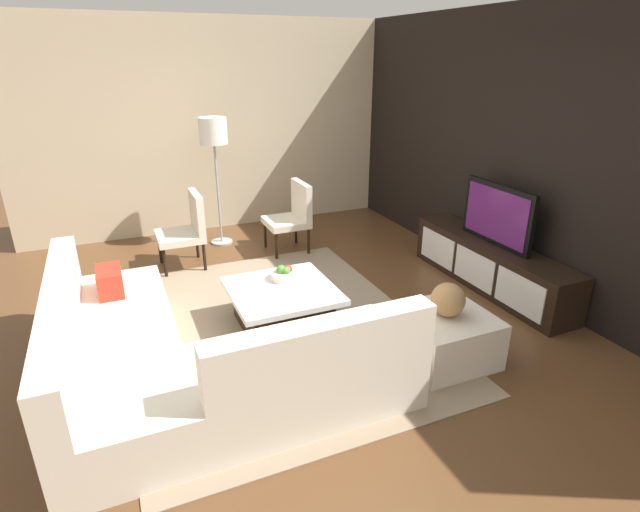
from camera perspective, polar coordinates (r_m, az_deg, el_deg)
ground_plane at (r=4.52m, az=-5.07°, el=-8.80°), size 14.00×14.00×0.00m
feature_wall_back at (r=5.43m, az=23.01°, el=10.73°), size 6.40×0.12×2.80m
side_wall_left at (r=7.09m, az=-12.44°, el=14.26°), size 0.12×5.20×2.80m
area_rug at (r=4.60m, az=-5.48°, el=-8.15°), size 3.29×2.57×0.01m
media_console at (r=5.53m, az=19.05°, el=-1.04°), size 2.08×0.44×0.50m
television at (r=5.35m, az=19.79°, el=4.50°), size 0.95×0.06×0.62m
sectional_couch at (r=3.79m, az=-15.37°, el=-11.26°), size 2.40×2.38×0.82m
coffee_table at (r=4.53m, az=-4.36°, el=-5.77°), size 0.92×0.92×0.38m
accent_chair_near at (r=5.89m, az=-15.05°, el=3.33°), size 0.53×0.52×0.87m
floor_lamp at (r=6.36m, az=-12.19°, el=13.18°), size 0.34×0.34×1.62m
ottoman at (r=4.18m, az=14.12°, el=-9.00°), size 0.70×0.70×0.40m
fruit_bowl at (r=4.61m, az=-4.04°, el=-2.07°), size 0.28×0.28×0.14m
accent_chair_far at (r=6.19m, az=-3.14°, el=4.99°), size 0.52×0.50×0.87m
decorative_ball at (r=4.02m, az=14.56°, el=-4.90°), size 0.27×0.27×0.27m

